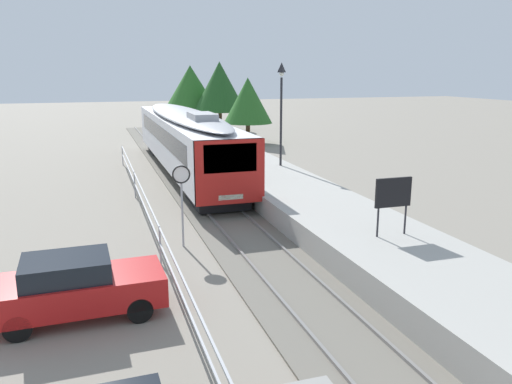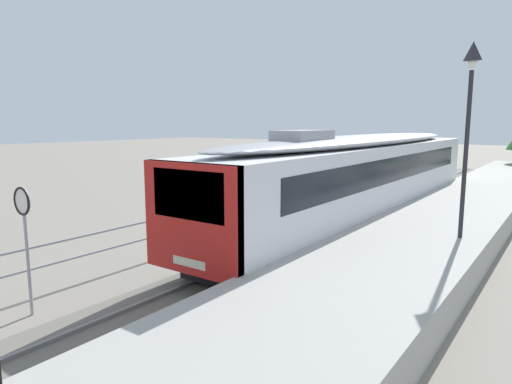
{
  "view_description": "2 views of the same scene",
  "coord_description": "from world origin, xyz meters",
  "views": [
    {
      "loc": [
        -5.04,
        -2.95,
        5.8
      ],
      "look_at": [
        0.4,
        13.95,
        1.6
      ],
      "focal_mm": 35.84,
      "sensor_mm": 36.0,
      "label": 1
    },
    {
      "loc": [
        6.94,
        8.85,
        4.11
      ],
      "look_at": [
        -1.0,
        19.95,
        2.0
      ],
      "focal_mm": 31.51,
      "sensor_mm": 36.0,
      "label": 2
    }
  ],
  "objects": [
    {
      "name": "ground_plane",
      "position": [
        -3.0,
        22.0,
        0.0
      ],
      "size": [
        160.0,
        160.0,
        0.0
      ],
      "primitive_type": "plane",
      "color": "gray"
    },
    {
      "name": "track_rails",
      "position": [
        0.0,
        22.0,
        0.03
      ],
      "size": [
        3.2,
        60.0,
        0.14
      ],
      "color": "#6B665B",
      "rests_on": "ground"
    },
    {
      "name": "commuter_train",
      "position": [
        0.0,
        26.06,
        2.15
      ],
      "size": [
        2.82,
        20.45,
        3.74
      ],
      "color": "silver",
      "rests_on": "track_rails"
    },
    {
      "name": "station_platform",
      "position": [
        3.25,
        22.0,
        0.45
      ],
      "size": [
        3.9,
        60.0,
        0.9
      ],
      "primitive_type": "cube",
      "color": "#A8A59E",
      "rests_on": "ground"
    },
    {
      "name": "platform_lamp_mid_platform",
      "position": [
        4.45,
        22.25,
        4.62
      ],
      "size": [
        0.34,
        0.34,
        5.35
      ],
      "color": "#232328",
      "rests_on": "station_platform"
    },
    {
      "name": "speed_limit_sign",
      "position": [
        -2.34,
        13.48,
        2.12
      ],
      "size": [
        0.61,
        0.1,
        2.81
      ],
      "color": "#9EA0A5",
      "rests_on": "ground"
    }
  ]
}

